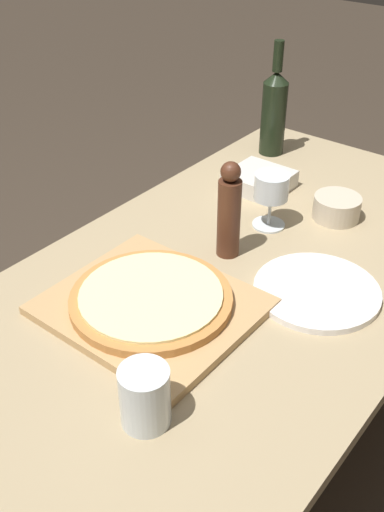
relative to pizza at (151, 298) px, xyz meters
name	(u,v)px	position (x,y,z in m)	size (l,w,h in m)	color
ground_plane	(227,477)	(0.06, 0.21, -0.75)	(12.00, 12.00, 0.00)	#382D23
dining_table	(236,305)	(0.06, 0.21, -0.12)	(0.78, 1.47, 0.72)	#9E8966
cutting_board	(151,306)	(0.00, 0.00, -0.02)	(0.38, 0.34, 0.02)	tan
pizza	(151,298)	(0.00, 0.00, 0.00)	(0.32, 0.32, 0.02)	#BC7A3D
wine_bottle	(274,111)	(-0.21, 0.77, 0.10)	(0.07, 0.07, 0.32)	black
pepper_mill	(229,212)	(0.00, 0.25, 0.08)	(0.05, 0.05, 0.22)	#4C2819
wine_glass	(271,190)	(0.01, 0.41, 0.07)	(0.08, 0.08, 0.13)	silver
small_bowl	(337,208)	(0.12, 0.54, 0.00)	(0.11, 0.11, 0.06)	beige
drinking_tumbler	(145,396)	(0.17, -0.21, 0.02)	(0.08, 0.08, 0.10)	silver
dinner_plate	(317,291)	(0.23, 0.25, -0.02)	(0.26, 0.26, 0.01)	white
food_container	(259,180)	(-0.11, 0.56, -0.01)	(0.15, 0.15, 0.04)	beige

